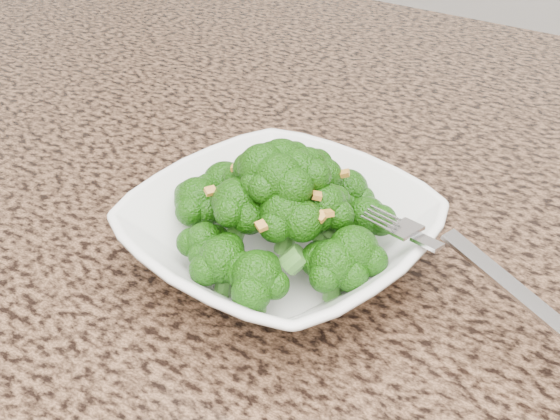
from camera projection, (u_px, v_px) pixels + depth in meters
The scene contains 5 objects.
granite_counter at pixel (397, 237), 0.59m from camera, with size 1.64×1.04×0.03m, color brown.
bowl at pixel (280, 236), 0.53m from camera, with size 0.22×0.22×0.05m, color white.
broccoli_pile at pixel (280, 168), 0.49m from camera, with size 0.19×0.19×0.07m, color #174D08, non-canonical shape.
garlic_topping at pixel (280, 122), 0.47m from camera, with size 0.11×0.11×0.01m, color #C4872F, non-canonical shape.
fork at pixel (433, 244), 0.46m from camera, with size 0.18×0.03×0.01m, color silver, non-canonical shape.
Camera 1 is at (0.18, -0.16, 1.24)m, focal length 45.00 mm.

